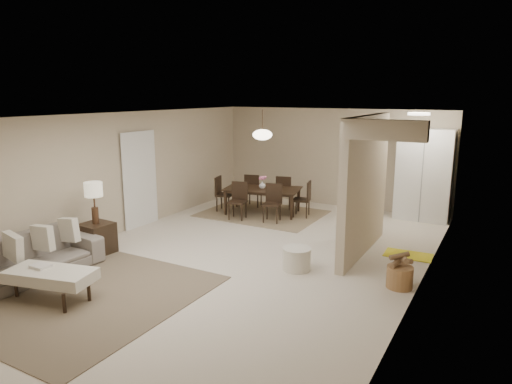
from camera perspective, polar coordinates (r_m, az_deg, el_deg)
The scene contains 22 objects.
floor at distance 8.28m, azimuth -1.67°, elevation -8.05°, with size 9.00×9.00×0.00m, color beige.
ceiling at distance 7.78m, azimuth -1.78°, elevation 9.51°, with size 9.00×9.00×0.00m, color white.
back_wall at distance 11.96m, azimuth 9.45°, elevation 4.27°, with size 6.00×6.00×0.00m, color #BDAD8F.
left_wall at distance 9.80m, azimuth -16.97°, elevation 2.18°, with size 9.00×9.00×0.00m, color #BDAD8F.
right_wall at distance 6.92m, azimuth 20.11°, elevation -2.04°, with size 9.00×9.00×0.00m, color #BDAD8F.
partition at distance 8.37m, azimuth 13.43°, elevation 0.74°, with size 0.15×2.50×2.50m, color #BDAD8F.
doorway at distance 10.23m, azimuth -14.36°, elevation 1.43°, with size 0.04×0.90×2.04m, color black.
pantry_cabinet at distance 11.08m, azimuth 20.28°, elevation 2.01°, with size 1.20×0.55×2.10m, color white.
flush_light at distance 10.01m, azimuth 19.69°, elevation 9.18°, with size 0.44×0.44×0.05m, color white.
living_rug at distance 7.28m, azimuth -21.15°, elevation -11.79°, with size 3.20×3.20×0.01m, color brown.
sofa at distance 8.07m, azimuth -26.80°, elevation -7.42°, with size 0.90×2.30×0.67m, color slate.
ottoman_bench at distance 7.13m, azimuth -24.27°, elevation -9.54°, with size 1.33×0.84×0.44m.
side_table at distance 8.83m, azimuth -19.25°, elevation -5.50°, with size 0.52×0.52×0.57m, color black.
table_lamp at distance 8.62m, azimuth -19.64°, elevation -0.13°, with size 0.32×0.32×0.76m.
round_pouf at distance 7.65m, azimuth 5.11°, elevation -8.33°, with size 0.48×0.48×0.37m, color beige.
wicker_basket at distance 7.29m, azimuth 17.52°, elevation -10.11°, with size 0.39×0.39×0.33m, color #8D5D38.
dining_rug at distance 11.12m, azimuth 0.77°, elevation -2.70°, with size 2.80×2.10×0.01m, color #856F52.
dining_table at distance 11.04m, azimuth 0.78°, elevation -1.15°, with size 1.79×1.00×0.63m, color black.
dining_chairs at distance 11.02m, azimuth 0.78°, elevation -0.56°, with size 2.34×1.89×0.86m.
vase at distance 10.96m, azimuth 0.78°, elevation 0.89°, with size 0.17×0.17×0.17m, color white.
yellow_mat at distance 8.77m, azimuth 18.50°, elevation -7.48°, with size 0.82×0.50×0.01m, color yellow.
pendant_light at distance 10.79m, azimuth 0.80°, elevation 7.18°, with size 0.46×0.46×0.71m.
Camera 1 is at (4.00, -6.66, 2.86)m, focal length 32.00 mm.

